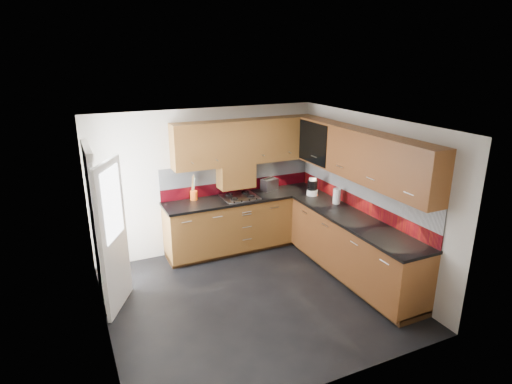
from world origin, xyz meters
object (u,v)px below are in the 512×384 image
utensil_pot (194,194)px  food_processor (312,187)px  gas_hob (240,197)px  toaster (269,184)px

utensil_pot → food_processor: 1.98m
gas_hob → food_processor: (1.15, -0.39, 0.12)m
gas_hob → utensil_pot: bearing=162.4°
utensil_pot → toaster: utensil_pot is taller
toaster → gas_hob: bearing=-163.7°
gas_hob → food_processor: bearing=-18.6°
toaster → food_processor: bearing=-48.0°
utensil_pot → toaster: (1.36, -0.04, 0.00)m
toaster → food_processor: 0.77m
utensil_pot → food_processor: bearing=-18.2°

